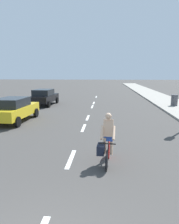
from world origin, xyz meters
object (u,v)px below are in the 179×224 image
(cyclist, at_px, (107,141))
(trash_bin_far, at_px, (174,100))
(parked_car_yellow, at_px, (13,109))
(parked_car_black, at_px, (44,97))

(cyclist, height_order, trash_bin_far, cyclist)
(parked_car_yellow, xyz_separation_m, trash_bin_far, (12.40, 7.04, -0.19))
(cyclist, xyz_separation_m, trash_bin_far, (6.33, 13.38, -0.18))
(parked_car_yellow, distance_m, parked_car_black, 7.40)
(parked_car_yellow, bearing_deg, cyclist, -43.71)
(parked_car_yellow, relative_size, trash_bin_far, 4.36)
(cyclist, distance_m, parked_car_black, 15.05)
(cyclist, bearing_deg, parked_car_yellow, -41.85)
(parked_car_yellow, height_order, trash_bin_far, parked_car_yellow)
(parked_car_yellow, xyz_separation_m, parked_car_black, (-0.08, 7.40, -0.00))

